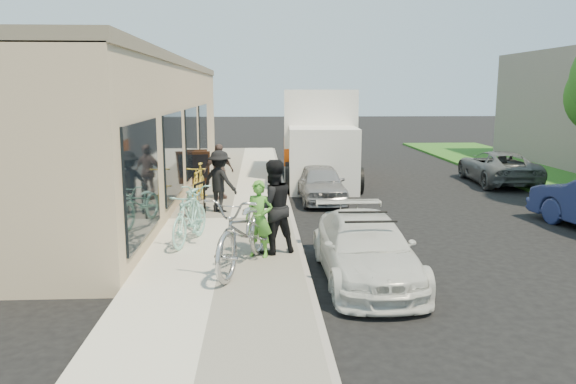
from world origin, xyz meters
name	(u,v)px	position (x,y,z in m)	size (l,w,h in m)	color
ground	(324,258)	(0.00, 0.00, 0.00)	(120.00, 120.00, 0.00)	black
sidewalk	(230,221)	(-2.00, 3.00, 0.07)	(3.00, 34.00, 0.15)	beige
curb	(292,220)	(-0.45, 3.00, 0.07)	(0.12, 34.00, 0.13)	gray
storefront	(137,126)	(-5.24, 7.99, 2.12)	(3.60, 20.00, 4.22)	#CDB78E
bike_rack	(200,196)	(-2.76, 3.28, 0.67)	(0.24, 0.58, 0.86)	black
sandwich_board	(199,167)	(-3.29, 8.19, 0.73)	(0.83, 0.84, 1.13)	black
sedan_white	(365,249)	(0.57, -1.31, 0.56)	(1.60, 3.84, 1.15)	silver
sedan_silver	(321,183)	(0.57, 5.72, 0.55)	(1.30, 3.23, 1.10)	gray
moving_truck	(318,140)	(0.95, 10.11, 1.46)	(2.81, 6.81, 3.29)	white
far_car_gray	(498,167)	(7.21, 8.67, 0.58)	(1.92, 4.17, 1.16)	#4E5153
tandem_bike	(244,231)	(-1.54, -1.00, 0.83)	(0.90, 2.59, 1.36)	#AAA9AC
woman_rider	(259,219)	(-1.27, -0.31, 0.88)	(0.54, 0.35, 1.47)	#4E9A33
man_standing	(272,207)	(-1.01, -0.08, 1.07)	(0.89, 0.69, 1.83)	black
cruiser_bike_a	(190,217)	(-2.70, 0.72, 0.70)	(0.51, 1.82, 1.09)	#8FD6C7
cruiser_bike_b	(194,203)	(-2.82, 2.45, 0.65)	(0.67, 1.91, 1.00)	#8FD6C7
cruiser_bike_c	(199,184)	(-2.95, 4.83, 0.71)	(0.52, 1.85, 1.11)	gold
bystander_a	(220,181)	(-2.28, 3.74, 0.95)	(1.04, 0.60, 1.61)	black
bystander_b	(219,171)	(-2.44, 5.57, 0.95)	(0.94, 0.39, 1.60)	brown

